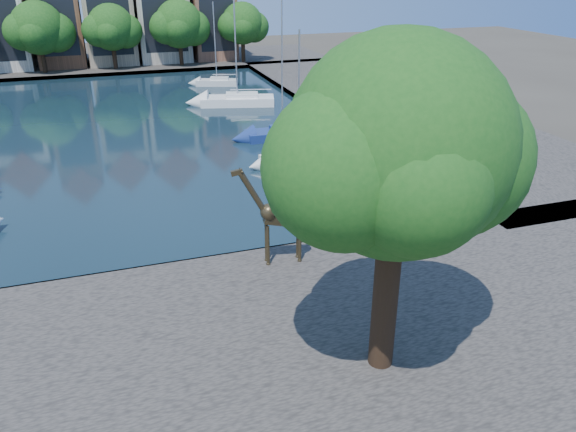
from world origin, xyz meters
name	(u,v)px	position (x,y,z in m)	size (l,w,h in m)	color
ground	(129,278)	(0.00, 0.00, 0.00)	(160.00, 160.00, 0.00)	#38332B
water_basin	(108,131)	(0.00, 24.00, 0.04)	(38.00, 50.00, 0.08)	black
near_quay	(143,377)	(0.00, -7.00, 0.25)	(50.00, 14.00, 0.50)	#4C4641
far_quay	(98,64)	(0.00, 56.00, 0.25)	(60.00, 16.00, 0.50)	#4C4641
right_quay	(387,105)	(25.00, 24.00, 0.25)	(14.00, 52.00, 0.50)	#4C4641
plane_tree	(401,154)	(7.62, -9.01, 7.67)	(8.32, 6.40, 10.62)	#332114
townhouse_east_inner	(106,2)	(2.00, 55.99, 7.73)	(5.94, 9.18, 15.79)	tan
townhouse_east_end	(210,5)	(15.00, 55.99, 7.11)	(5.44, 9.18, 14.43)	brown
far_tree_mid_west	(39,30)	(-5.89, 50.49, 5.29)	(7.80, 6.00, 8.00)	#332114
far_tree_mid_east	(112,29)	(2.10, 50.49, 5.13)	(7.02, 5.40, 7.52)	#332114
far_tree_east	(180,25)	(10.11, 50.49, 5.24)	(7.54, 5.80, 7.84)	#332114
far_tree_far_east	(243,25)	(18.09, 50.49, 5.08)	(6.76, 5.20, 7.36)	#332114
giraffe_statue	(278,216)	(6.37, -1.48, 2.68)	(3.11, 0.67, 4.43)	#3B311D
sailboat_right_a	(298,155)	(12.00, 11.92, 0.60)	(5.38, 2.66, 8.63)	silver
sailboat_right_b	(282,131)	(12.73, 17.73, 0.59)	(5.63, 2.02, 10.58)	navy
sailboat_right_c	(237,99)	(12.00, 29.23, 0.69)	(7.18, 4.02, 11.61)	white
sailboat_right_d	(217,81)	(12.03, 38.79, 0.58)	(4.70, 2.87, 8.59)	silver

